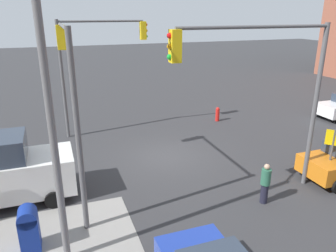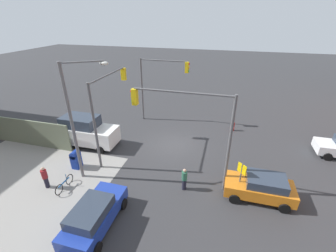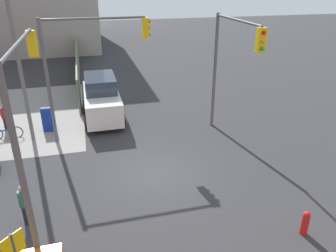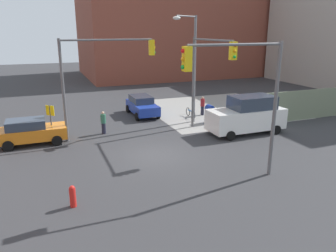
{
  "view_description": "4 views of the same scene",
  "coord_description": "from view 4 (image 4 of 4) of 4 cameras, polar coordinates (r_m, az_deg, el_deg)",
  "views": [
    {
      "loc": [
        5.06,
        14.14,
        6.85
      ],
      "look_at": [
        0.35,
        1.0,
        1.97
      ],
      "focal_mm": 35.0,
      "sensor_mm": 36.0,
      "label": 1
    },
    {
      "loc": [
        -3.95,
        16.47,
        10.35
      ],
      "look_at": [
        0.57,
        -0.26,
        1.67
      ],
      "focal_mm": 24.0,
      "sensor_mm": 36.0,
      "label": 2
    },
    {
      "loc": [
        -12.43,
        2.62,
        8.18
      ],
      "look_at": [
        -0.18,
        -0.55,
        2.43
      ],
      "focal_mm": 35.0,
      "sensor_mm": 36.0,
      "label": 3
    },
    {
      "loc": [
        -5.7,
        -16.78,
        6.98
      ],
      "look_at": [
        0.77,
        -0.06,
        1.71
      ],
      "focal_mm": 35.0,
      "sensor_mm": 36.0,
      "label": 4
    }
  ],
  "objects": [
    {
      "name": "ground_plane",
      "position": [
        19.04,
        -2.25,
        -5.12
      ],
      "size": [
        120.0,
        120.0,
        0.0
      ],
      "primitive_type": "plane",
      "color": "#333335"
    },
    {
      "name": "sidewalk_corner",
      "position": [
        30.48,
        8.31,
        2.99
      ],
      "size": [
        12.0,
        12.0,
        0.01
      ],
      "primitive_type": "cube",
      "color": "gray",
      "rests_on": "ground"
    },
    {
      "name": "building_warehouse_north",
      "position": [
        55.52,
        2.78,
        17.29
      ],
      "size": [
        32.0,
        18.0,
        15.75
      ],
      "color": "brown",
      "rests_on": "ground"
    },
    {
      "name": "smokestack",
      "position": [
        60.09,
        18.58,
        18.12
      ],
      "size": [
        1.8,
        1.8,
        19.27
      ],
      "primitive_type": "cylinder",
      "color": "brown",
      "rests_on": "ground"
    },
    {
      "name": "traffic_signal_nw_corner",
      "position": [
        21.7,
        -11.66,
        9.96
      ],
      "size": [
        6.23,
        0.36,
        6.5
      ],
      "color": "#59595B",
      "rests_on": "ground"
    },
    {
      "name": "traffic_signal_se_corner",
      "position": [
        15.02,
        12.89,
        6.87
      ],
      "size": [
        4.98,
        0.36,
        6.5
      ],
      "color": "#59595B",
      "rests_on": "ground"
    },
    {
      "name": "traffic_signal_ne_corner",
      "position": [
        21.87,
        6.86,
        10.1
      ],
      "size": [
        0.36,
        5.43,
        6.5
      ],
      "color": "#59595B",
      "rests_on": "ground"
    },
    {
      "name": "street_lamp_corner",
      "position": [
        24.86,
        4.21,
        11.09
      ],
      "size": [
        2.41,
        1.56,
        8.0
      ],
      "color": "slate",
      "rests_on": "ground"
    },
    {
      "name": "warning_sign_two_way",
      "position": [
        22.26,
        -19.77,
        1.53
      ],
      "size": [
        0.48,
        0.48,
        2.4
      ],
      "color": "#4C4C4C",
      "rests_on": "ground"
    },
    {
      "name": "mailbox_blue",
      "position": [
        25.58,
        7.26,
        2.19
      ],
      "size": [
        0.56,
        0.64,
        1.43
      ],
      "color": "navy",
      "rests_on": "ground"
    },
    {
      "name": "fire_hydrant",
      "position": [
        14.17,
        -16.27,
        -11.6
      ],
      "size": [
        0.26,
        0.26,
        0.94
      ],
      "color": "red",
      "rests_on": "ground"
    },
    {
      "name": "coupe_orange",
      "position": [
        22.37,
        -22.78,
        -0.85
      ],
      "size": [
        4.1,
        2.02,
        1.62
      ],
      "color": "orange",
      "rests_on": "ground"
    },
    {
      "name": "coupe_blue",
      "position": [
        27.86,
        -4.55,
        3.62
      ],
      "size": [
        2.02,
        4.29,
        1.62
      ],
      "color": "#1E389E",
      "rests_on": "ground"
    },
    {
      "name": "van_white_delivery",
      "position": [
        23.45,
        13.65,
        1.85
      ],
      "size": [
        5.4,
        2.32,
        2.62
      ],
      "color": "white",
      "rests_on": "ground"
    },
    {
      "name": "pedestrian_crossing",
      "position": [
        27.9,
        6.03,
        3.56
      ],
      "size": [
        0.36,
        0.36,
        1.61
      ],
      "rotation": [
        0.0,
        0.0,
        3.66
      ],
      "color": "maroon",
      "rests_on": "ground"
    },
    {
      "name": "pedestrian_waiting",
      "position": [
        23.12,
        -11.19,
        0.64
      ],
      "size": [
        0.36,
        0.36,
        1.6
      ],
      "rotation": [
        0.0,
        0.0,
        1.68
      ],
      "color": "#2D664C",
      "rests_on": "ground"
    },
    {
      "name": "bicycle_leaning_on_fence",
      "position": [
        27.32,
        3.95,
        2.3
      ],
      "size": [
        0.05,
        1.75,
        0.97
      ],
      "color": "black",
      "rests_on": "ground"
    }
  ]
}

